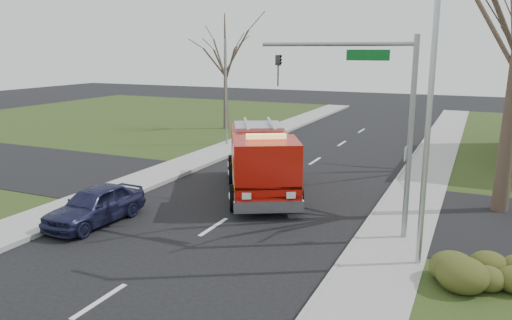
% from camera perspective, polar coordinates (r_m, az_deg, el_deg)
% --- Properties ---
extents(ground, '(120.00, 120.00, 0.00)m').
position_cam_1_polar(ground, '(18.39, -4.87, -7.65)').
color(ground, black).
rests_on(ground, ground).
extents(sidewalk_right, '(2.40, 80.00, 0.15)m').
position_cam_1_polar(sidewalk_right, '(16.43, 14.68, -10.28)').
color(sidewalk_right, gray).
rests_on(sidewalk_right, ground).
extents(sidewalk_left, '(2.40, 80.00, 0.15)m').
position_cam_1_polar(sidewalk_left, '(21.93, -19.22, -4.75)').
color(sidewalk_left, gray).
rests_on(sidewalk_left, ground).
extents(hedge_corner, '(2.80, 2.00, 0.90)m').
position_cam_1_polar(hedge_corner, '(15.16, 24.77, -10.99)').
color(hedge_corner, '#333B15').
rests_on(hedge_corner, lawn_right).
extents(bare_tree_left, '(4.50, 4.50, 9.00)m').
position_cam_1_polar(bare_tree_left, '(39.61, -3.54, 11.43)').
color(bare_tree_left, '#3C2C23').
rests_on(bare_tree_left, ground).
extents(traffic_signal_mast, '(5.29, 0.18, 6.80)m').
position_cam_1_polar(traffic_signal_mast, '(16.92, 13.13, 6.70)').
color(traffic_signal_mast, gray).
rests_on(traffic_signal_mast, ground).
extents(streetlight_pole, '(1.48, 0.16, 8.40)m').
position_cam_1_polar(streetlight_pole, '(14.69, 18.93, 4.89)').
color(streetlight_pole, '#B7BABF').
rests_on(streetlight_pole, ground).
extents(utility_pole_far, '(0.14, 0.14, 7.00)m').
position_cam_1_polar(utility_pole_far, '(32.93, -3.44, 7.60)').
color(utility_pole_far, gray).
rests_on(utility_pole_far, ground).
extents(fire_engine, '(5.89, 7.99, 3.09)m').
position_cam_1_polar(fire_engine, '(22.21, 0.63, -0.29)').
color(fire_engine, '#AE1008').
rests_on(fire_engine, ground).
extents(parked_car_maroon, '(1.87, 4.24, 1.42)m').
position_cam_1_polar(parked_car_maroon, '(19.45, -17.91, -4.90)').
color(parked_car_maroon, '#1C1E3E').
rests_on(parked_car_maroon, ground).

